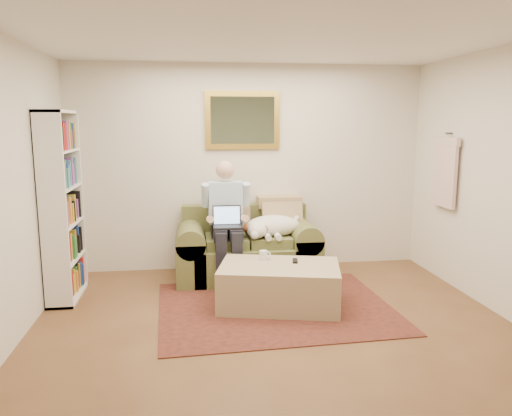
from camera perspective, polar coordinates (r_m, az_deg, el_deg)
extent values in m
cube|color=brown|center=(4.33, 3.32, -15.96)|extent=(4.50, 5.00, 0.01)
cube|color=white|center=(3.96, 3.72, 20.23)|extent=(4.50, 5.00, 0.01)
cube|color=beige|center=(6.40, -0.86, 4.61)|extent=(4.50, 0.01, 2.60)
cube|color=#341A15|center=(5.22, 2.21, -11.24)|extent=(2.43, 1.98, 0.01)
cube|color=#5C6334|center=(6.10, -0.99, -6.08)|extent=(1.29, 0.83, 0.42)
cube|color=#5C6334|center=(6.35, -1.39, -1.50)|extent=(1.56, 0.18, 0.43)
cube|color=#5C6334|center=(6.05, -7.44, -5.81)|extent=(0.34, 0.83, 0.86)
cube|color=#5C6334|center=(6.20, 5.29, -5.38)|extent=(0.34, 0.83, 0.86)
cube|color=#5C6334|center=(5.96, -3.38, -3.80)|extent=(0.49, 0.56, 0.12)
cube|color=#5C6334|center=(6.02, 1.48, -3.65)|extent=(0.49, 0.56, 0.12)
cube|color=black|center=(5.72, -3.26, -2.15)|extent=(0.33, 0.23, 0.02)
cube|color=black|center=(5.81, -3.36, -0.81)|extent=(0.33, 0.06, 0.23)
cube|color=#99BFF2|center=(5.81, -3.35, -0.82)|extent=(0.30, 0.05, 0.20)
cube|color=tan|center=(5.19, 2.68, -8.86)|extent=(1.35, 1.03, 0.44)
cylinder|color=white|center=(5.30, 0.85, -5.41)|extent=(0.08, 0.08, 0.10)
cube|color=black|center=(5.25, 4.49, -6.04)|extent=(0.08, 0.16, 0.02)
cube|color=gold|center=(6.34, -1.55, 9.99)|extent=(0.94, 0.04, 0.72)
cube|color=gray|center=(6.32, -1.53, 9.99)|extent=(0.80, 0.01, 0.58)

